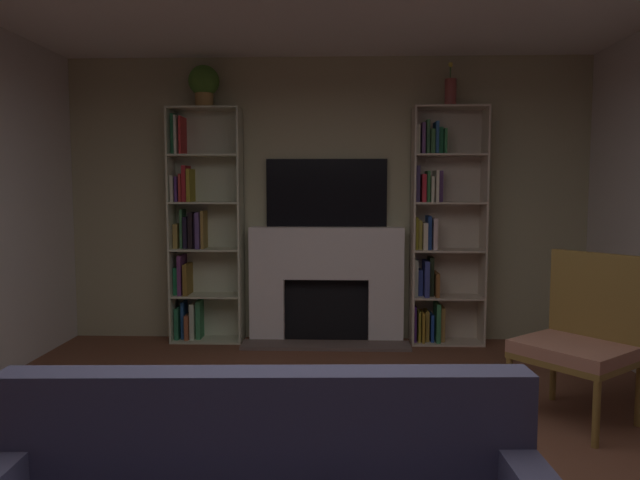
{
  "coord_description": "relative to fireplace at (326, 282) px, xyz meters",
  "views": [
    {
      "loc": [
        0.14,
        -2.69,
        1.5
      ],
      "look_at": [
        0.0,
        1.27,
        1.15
      ],
      "focal_mm": 33.35,
      "sensor_mm": 36.0,
      "label": 1
    }
  ],
  "objects": [
    {
      "name": "vase_with_flowers",
      "position": [
        1.17,
        -0.04,
        1.82
      ],
      "size": [
        0.11,
        0.11,
        0.41
      ],
      "color": "#95413E",
      "rests_on": "bookshelf_right"
    },
    {
      "name": "fireplace",
      "position": [
        0.0,
        0.0,
        0.0
      ],
      "size": [
        1.6,
        0.5,
        1.12
      ],
      "color": "white",
      "rests_on": "ground_plane"
    },
    {
      "name": "armchair",
      "position": [
        1.7,
        -1.92,
        -0.04
      ],
      "size": [
        0.84,
        0.85,
        1.08
      ],
      "color": "brown",
      "rests_on": "ground_plane"
    },
    {
      "name": "bookshelf_right",
      "position": [
        1.08,
        -0.01,
        0.5
      ],
      "size": [
        0.69,
        0.31,
        2.27
      ],
      "color": "beige",
      "rests_on": "ground_plane"
    },
    {
      "name": "tv",
      "position": [
        0.0,
        0.07,
        0.87
      ],
      "size": [
        1.18,
        0.06,
        0.66
      ],
      "primitive_type": "cube",
      "color": "black",
      "rests_on": "fireplace"
    },
    {
      "name": "potted_plant",
      "position": [
        -1.17,
        -0.05,
        1.9
      ],
      "size": [
        0.29,
        0.29,
        0.4
      ],
      "color": "#A07B42",
      "rests_on": "bookshelf_left"
    },
    {
      "name": "coffee_table",
      "position": [
        -0.13,
        -3.14,
        -0.25
      ],
      "size": [
        0.98,
        0.52,
        0.39
      ],
      "color": "brown",
      "rests_on": "ground_plane"
    },
    {
      "name": "bookshelf_left",
      "position": [
        -1.25,
        -0.0,
        0.48
      ],
      "size": [
        0.69,
        0.3,
        2.27
      ],
      "color": "beige",
      "rests_on": "ground_plane"
    },
    {
      "name": "wall_back_accent",
      "position": [
        0.0,
        0.13,
        0.79
      ],
      "size": [
        5.2,
        0.06,
        2.77
      ],
      "primitive_type": "cube",
      "color": "tan",
      "rests_on": "ground_plane"
    }
  ]
}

